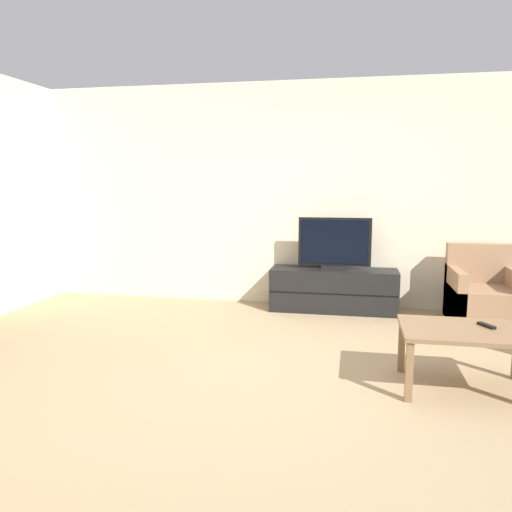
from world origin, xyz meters
TOP-DOWN VIEW (x-y plane):
  - ground_plane at (0.00, 0.00)m, footprint 24.00×24.00m
  - wall_back at (0.00, 2.58)m, footprint 12.00×0.06m
  - tv_stand at (0.25, 2.28)m, footprint 1.47×0.46m
  - tv at (0.25, 2.28)m, footprint 0.84×0.18m
  - armchair at (1.84, 2.05)m, footprint 0.70×0.76m
  - coffee_table at (1.28, 0.16)m, footprint 0.93×0.65m
  - remote at (1.43, 0.24)m, footprint 0.11×0.15m

SIDE VIEW (x-z plane):
  - ground_plane at x=0.00m, z-range 0.00..0.00m
  - tv_stand at x=0.25m, z-range 0.00..0.50m
  - armchair at x=1.84m, z-range -0.14..0.69m
  - coffee_table at x=1.28m, z-range 0.17..0.63m
  - remote at x=1.43m, z-range 0.46..0.48m
  - tv at x=0.25m, z-range 0.48..1.08m
  - wall_back at x=0.00m, z-range 0.00..2.70m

